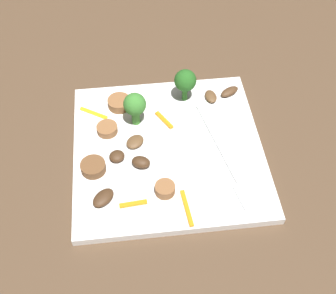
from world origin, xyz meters
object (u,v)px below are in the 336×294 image
sausage_slice_3 (107,129)px  mushroom_1 (103,198)px  plate (168,150)px  mushroom_5 (135,142)px  mushroom_3 (117,156)px  pepper_strip_0 (133,204)px  broccoli_floret_1 (185,81)px  broccoli_floret_0 (135,105)px  pepper_strip_1 (94,113)px  mushroom_0 (230,92)px  mushroom_2 (211,96)px  sausage_slice_0 (93,167)px  fork (227,162)px  pepper_strip_3 (164,120)px  mushroom_4 (141,162)px  pepper_strip_2 (187,208)px  sausage_slice_1 (119,103)px  sausage_slice_2 (165,189)px

sausage_slice_3 → mushroom_1: bearing=-4.1°
plate → mushroom_5: 0.05m
mushroom_3 → pepper_strip_0: (0.07, 0.02, -0.00)m
broccoli_floret_1 → broccoli_floret_0: bearing=-62.8°
pepper_strip_1 → mushroom_3: bearing=19.4°
mushroom_0 → mushroom_2: bearing=-78.1°
plate → sausage_slice_0: bearing=-74.9°
broccoli_floret_0 → fork: bearing=53.1°
broccoli_floret_1 → pepper_strip_1: size_ratio=1.20×
mushroom_3 → pepper_strip_3: (-0.06, 0.07, -0.00)m
mushroom_4 → pepper_strip_3: size_ratio=0.68×
sausage_slice_3 → pepper_strip_2: bearing=34.1°
broccoli_floret_1 → pepper_strip_2: broccoli_floret_1 is taller
pepper_strip_0 → sausage_slice_3: bearing=-167.1°
sausage_slice_0 → mushroom_1: size_ratio=1.05×
sausage_slice_0 → pepper_strip_2: 0.14m
pepper_strip_0 → mushroom_5: bearing=174.8°
sausage_slice_1 → mushroom_3: 0.10m
sausage_slice_0 → pepper_strip_1: sausage_slice_0 is taller
sausage_slice_0 → mushroom_4: (-0.00, 0.06, 0.00)m
mushroom_0 → pepper_strip_3: bearing=-67.1°
mushroom_0 → mushroom_5: (0.08, -0.15, -0.00)m
plate → sausage_slice_1: size_ratio=7.65×
mushroom_1 → sausage_slice_3: bearing=175.9°
sausage_slice_2 → mushroom_3: 0.08m
mushroom_0 → mushroom_4: size_ratio=1.24×
broccoli_floret_0 → pepper_strip_0: size_ratio=1.52×
mushroom_3 → mushroom_4: mushroom_4 is taller
sausage_slice_0 → sausage_slice_3: size_ratio=1.13×
pepper_strip_3 → broccoli_floret_0: bearing=-93.4°
plate → fork: (0.04, 0.08, 0.01)m
plate → pepper_strip_3: pepper_strip_3 is taller
pepper_strip_0 → pepper_strip_2: 0.07m
broccoli_floret_1 → mushroom_4: broccoli_floret_1 is taller
broccoli_floret_1 → pepper_strip_2: bearing=-7.1°
mushroom_1 → mushroom_2: size_ratio=1.18×
mushroom_1 → pepper_strip_0: mushroom_1 is taller
sausage_slice_1 → pepper_strip_1: bearing=-72.8°
mushroom_5 → pepper_strip_0: 0.10m
broccoli_floret_0 → sausage_slice_0: 0.10m
mushroom_0 → mushroom_2: size_ratio=1.17×
sausage_slice_1 → mushroom_1: sausage_slice_1 is taller
broccoli_floret_1 → mushroom_0: broccoli_floret_1 is taller
mushroom_0 → mushroom_2: mushroom_0 is taller
mushroom_2 → sausage_slice_2: bearing=-28.7°
plate → pepper_strip_2: bearing=6.7°
mushroom_0 → mushroom_2: 0.03m
mushroom_0 → pepper_strip_2: mushroom_0 is taller
mushroom_0 → pepper_strip_1: 0.21m
broccoli_floret_0 → plate: bearing=38.3°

